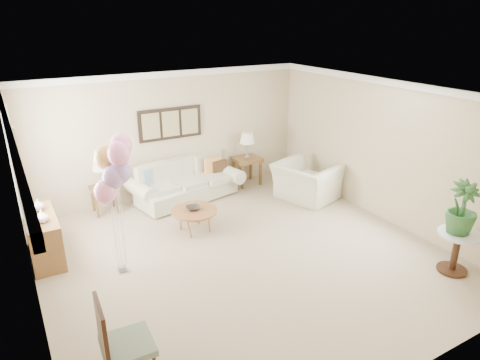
{
  "coord_description": "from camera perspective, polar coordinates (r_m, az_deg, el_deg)",
  "views": [
    {
      "loc": [
        -3.03,
        -5.18,
        3.63
      ],
      "look_at": [
        0.29,
        0.6,
        1.05
      ],
      "focal_mm": 32.0,
      "sensor_mm": 36.0,
      "label": 1
    }
  ],
  "objects": [
    {
      "name": "credenza",
      "position": [
        7.44,
        -24.74,
        -6.95
      ],
      "size": [
        0.46,
        1.2,
        0.74
      ],
      "color": "brown",
      "rests_on": "ground"
    },
    {
      "name": "side_table",
      "position": [
        7.15,
        27.0,
        -7.42
      ],
      "size": [
        0.6,
        0.6,
        0.65
      ],
      "color": "silver",
      "rests_on": "ground"
    },
    {
      "name": "room_shell",
      "position": [
        6.35,
        -0.83,
        2.77
      ],
      "size": [
        6.04,
        6.04,
        2.6
      ],
      "color": "#C8B891",
      "rests_on": "ground"
    },
    {
      "name": "lamp_left",
      "position": [
        8.5,
        -18.08,
        1.93
      ],
      "size": [
        0.33,
        0.33,
        0.59
      ],
      "color": "gray",
      "rests_on": "end_table_left"
    },
    {
      "name": "wall_art_triptych",
      "position": [
        8.94,
        -9.26,
        7.43
      ],
      "size": [
        1.35,
        0.06,
        0.65
      ],
      "color": "black",
      "rests_on": "ground"
    },
    {
      "name": "lamp_right",
      "position": [
        9.49,
        0.96,
        5.53
      ],
      "size": [
        0.33,
        0.33,
        0.58
      ],
      "color": "gray",
      "rests_on": "end_table_right"
    },
    {
      "name": "vase_white",
      "position": [
        7.02,
        -24.94,
        -4.39
      ],
      "size": [
        0.22,
        0.22,
        0.19
      ],
      "primitive_type": "imported",
      "rotation": [
        0.0,
        0.0,
        -0.22
      ],
      "color": "white",
      "rests_on": "credenza"
    },
    {
      "name": "decor_bowl",
      "position": [
        7.61,
        -6.27,
        -3.74
      ],
      "size": [
        0.3,
        0.3,
        0.06
      ],
      "primitive_type": "imported",
      "rotation": [
        0.0,
        0.0,
        -0.23
      ],
      "color": "#2B2622",
      "rests_on": "coffee_table"
    },
    {
      "name": "accent_chair",
      "position": [
        4.78,
        -15.82,
        -20.0
      ],
      "size": [
        0.54,
        0.54,
        1.05
      ],
      "color": "gray",
      "rests_on": "ground"
    },
    {
      "name": "potted_plant",
      "position": [
        6.92,
        27.48,
        -3.31
      ],
      "size": [
        0.58,
        0.58,
        0.79
      ],
      "primitive_type": "imported",
      "rotation": [
        0.0,
        0.0,
        -0.41
      ],
      "color": "#26512B",
      "rests_on": "side_table"
    },
    {
      "name": "end_table_left",
      "position": [
        8.68,
        -17.68,
        -1.4
      ],
      "size": [
        0.49,
        0.44,
        0.53
      ],
      "color": "brown",
      "rests_on": "ground"
    },
    {
      "name": "armchair",
      "position": [
        9.0,
        8.76,
        -0.22
      ],
      "size": [
        1.32,
        1.42,
        0.77
      ],
      "primitive_type": "imported",
      "rotation": [
        0.0,
        0.0,
        1.85
      ],
      "color": "beige",
      "rests_on": "ground"
    },
    {
      "name": "ground_plane",
      "position": [
        7.02,
        0.41,
        -10.01
      ],
      "size": [
        6.0,
        6.0,
        0.0
      ],
      "primitive_type": "plane",
      "color": "tan"
    },
    {
      "name": "sofa",
      "position": [
        8.98,
        -7.2,
        -0.56
      ],
      "size": [
        2.42,
        1.22,
        0.84
      ],
      "color": "beige",
      "rests_on": "ground"
    },
    {
      "name": "vase_sage",
      "position": [
        7.46,
        -25.34,
        -2.99
      ],
      "size": [
        0.23,
        0.23,
        0.19
      ],
      "primitive_type": "imported",
      "rotation": [
        0.0,
        0.0,
        -0.31
      ],
      "color": "beige",
      "rests_on": "credenza"
    },
    {
      "name": "coffee_table",
      "position": [
        7.62,
        -6.09,
        -4.21
      ],
      "size": [
        0.81,
        0.81,
        0.41
      ],
      "color": "#9E6434",
      "rests_on": "ground"
    },
    {
      "name": "end_table_right",
      "position": [
        9.66,
        0.94,
        2.41
      ],
      "size": [
        0.58,
        0.52,
        0.63
      ],
      "color": "brown",
      "rests_on": "ground"
    },
    {
      "name": "balloon_cluster",
      "position": [
        6.1,
        -16.48,
        1.69
      ],
      "size": [
        0.62,
        0.5,
        2.12
      ],
      "color": "gray",
      "rests_on": "ground"
    }
  ]
}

